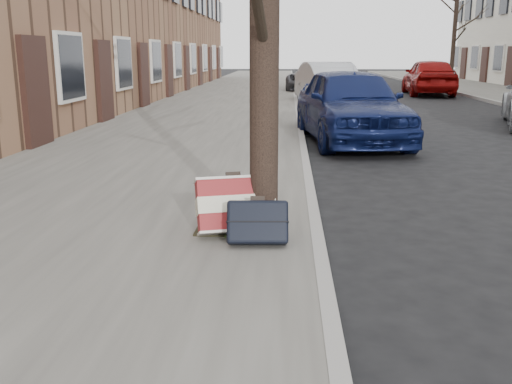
# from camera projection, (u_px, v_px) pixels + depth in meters

# --- Properties ---
(ground) EXTENTS (120.00, 120.00, 0.00)m
(ground) POSITION_uv_depth(u_px,v_px,m) (481.00, 287.00, 4.51)
(ground) COLOR black
(ground) RESTS_ON ground
(near_sidewalk) EXTENTS (5.00, 70.00, 0.12)m
(near_sidewalk) POSITION_uv_depth(u_px,v_px,m) (224.00, 105.00, 19.24)
(near_sidewalk) COLOR slate
(near_sidewalk) RESTS_ON ground
(house_near) EXTENTS (6.80, 40.00, 7.00)m
(house_near) POSITION_uv_depth(u_px,v_px,m) (56.00, 2.00, 19.70)
(house_near) COLOR brown
(house_near) RESTS_ON ground
(dirt_patch) EXTENTS (0.85, 0.85, 0.02)m
(dirt_patch) POSITION_uv_depth(u_px,v_px,m) (241.00, 223.00, 5.75)
(dirt_patch) COLOR black
(dirt_patch) RESTS_ON near_sidewalk
(suitcase_red) EXTENTS (0.80, 0.58, 0.56)m
(suitcase_red) POSITION_uv_depth(u_px,v_px,m) (235.00, 205.00, 5.39)
(suitcase_red) COLOR maroon
(suitcase_red) RESTS_ON near_sidewalk
(suitcase_navy) EXTENTS (0.56, 0.35, 0.43)m
(suitcase_navy) POSITION_uv_depth(u_px,v_px,m) (258.00, 222.00, 5.09)
(suitcase_navy) COLOR black
(suitcase_navy) RESTS_ON near_sidewalk
(car_near_front) EXTENTS (2.36, 4.69, 1.53)m
(car_near_front) POSITION_uv_depth(u_px,v_px,m) (351.00, 105.00, 11.59)
(car_near_front) COLOR #0E1745
(car_near_front) RESTS_ON ground
(car_near_mid) EXTENTS (2.43, 4.72, 1.48)m
(car_near_mid) POSITION_uv_depth(u_px,v_px,m) (330.00, 84.00, 19.67)
(car_near_mid) COLOR #B8BBC1
(car_near_mid) RESTS_ON ground
(car_near_back) EXTENTS (2.83, 4.90, 1.28)m
(car_near_back) POSITION_uv_depth(u_px,v_px,m) (314.00, 78.00, 26.44)
(car_near_back) COLOR #36353A
(car_near_back) RESTS_ON ground
(car_far_back) EXTENTS (2.16, 4.71, 1.57)m
(car_far_back) POSITION_uv_depth(u_px,v_px,m) (429.00, 77.00, 24.45)
(car_far_back) COLOR maroon
(car_far_back) RESTS_ON ground
(tree_far_c) EXTENTS (0.22, 0.22, 5.36)m
(tree_far_c) POSITION_uv_depth(u_px,v_px,m) (454.00, 33.00, 30.06)
(tree_far_c) COLOR black
(tree_far_c) RESTS_ON far_sidewalk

